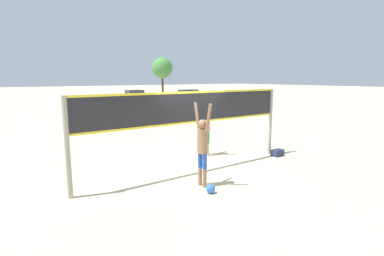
{
  "coord_description": "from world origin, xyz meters",
  "views": [
    {
      "loc": [
        -5.28,
        -7.33,
        2.89
      ],
      "look_at": [
        0.0,
        0.0,
        1.37
      ],
      "focal_mm": 28.0,
      "sensor_mm": 36.0,
      "label": 1
    }
  ],
  "objects": [
    {
      "name": "parked_car_mid",
      "position": [
        17.09,
        24.27,
        0.63
      ],
      "size": [
        4.99,
        2.45,
        1.39
      ],
      "rotation": [
        0.0,
        0.0,
        -0.13
      ],
      "color": "navy",
      "rests_on": "ground_plane"
    },
    {
      "name": "player_spiker",
      "position": [
        -0.55,
        -1.24,
        1.19
      ],
      "size": [
        0.28,
        0.72,
        2.25
      ],
      "rotation": [
        0.0,
        0.0,
        1.57
      ],
      "color": "#8C664C",
      "rests_on": "ground_plane"
    },
    {
      "name": "gear_bag",
      "position": [
        3.66,
        -0.39,
        0.12
      ],
      "size": [
        0.45,
        0.27,
        0.25
      ],
      "color": "navy",
      "rests_on": "ground_plane"
    },
    {
      "name": "volleyball",
      "position": [
        -0.69,
        -1.76,
        0.12
      ],
      "size": [
        0.24,
        0.24,
        0.24
      ],
      "color": "blue",
      "rests_on": "ground_plane"
    },
    {
      "name": "player_blocker",
      "position": [
        1.56,
        1.26,
        1.14
      ],
      "size": [
        0.28,
        0.71,
        2.16
      ],
      "rotation": [
        0.0,
        0.0,
        -1.57
      ],
      "color": "tan",
      "rests_on": "ground_plane"
    },
    {
      "name": "volleyball_net",
      "position": [
        0.0,
        0.0,
        1.75
      ],
      "size": [
        7.42,
        0.13,
        2.49
      ],
      "color": "gray",
      "rests_on": "ground_plane"
    },
    {
      "name": "ground_plane",
      "position": [
        0.0,
        0.0,
        0.0
      ],
      "size": [
        200.0,
        200.0,
        0.0
      ],
      "primitive_type": "plane",
      "color": "beige"
    },
    {
      "name": "tree_right_cluster",
      "position": [
        16.54,
        30.18,
        4.23
      ],
      "size": [
        2.94,
        2.94,
        5.73
      ],
      "color": "#4C3823",
      "rests_on": "ground_plane"
    },
    {
      "name": "parked_car_near",
      "position": [
        10.17,
        25.56,
        0.66
      ],
      "size": [
        4.27,
        2.09,
        1.47
      ],
      "rotation": [
        0.0,
        0.0,
        -0.06
      ],
      "color": "maroon",
      "rests_on": "ground_plane"
    }
  ]
}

